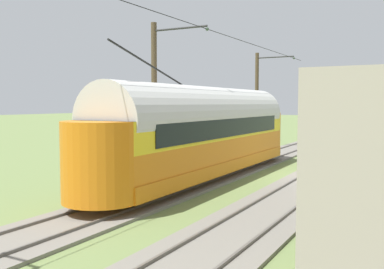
% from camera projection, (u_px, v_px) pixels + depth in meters
% --- Properties ---
extents(ground_plane, '(220.00, 220.00, 0.00)m').
position_uv_depth(ground_plane, '(320.00, 178.00, 20.75)').
color(ground_plane, olive).
extents(track_adjacent_siding, '(2.80, 80.00, 0.18)m').
position_uv_depth(track_adjacent_siding, '(322.00, 176.00, 21.02)').
color(track_adjacent_siding, slate).
rests_on(track_adjacent_siding, ground).
extents(track_third_siding, '(2.80, 80.00, 0.18)m').
position_uv_depth(track_third_siding, '(234.00, 169.00, 23.20)').
color(track_third_siding, slate).
rests_on(track_third_siding, ground).
extents(vintage_streetcar, '(2.65, 17.10, 5.42)m').
position_uv_depth(vintage_streetcar, '(205.00, 131.00, 20.10)').
color(vintage_streetcar, orange).
rests_on(vintage_streetcar, ground).
extents(catenary_pole_foreground, '(3.13, 0.28, 7.47)m').
position_uv_depth(catenary_pole_foreground, '(258.00, 99.00, 34.24)').
color(catenary_pole_foreground, '#4C3D28').
rests_on(catenary_pole_foreground, ground).
extents(catenary_pole_mid_near, '(3.13, 0.28, 7.47)m').
position_uv_depth(catenary_pole_mid_near, '(156.00, 96.00, 21.45)').
color(catenary_pole_mid_near, '#4C3D28').
rests_on(catenary_pole_mid_near, ground).
extents(overhead_wire_run, '(2.92, 33.19, 0.18)m').
position_uv_depth(overhead_wire_run, '(213.00, 31.00, 20.61)').
color(overhead_wire_run, black).
rests_on(overhead_wire_run, ground).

